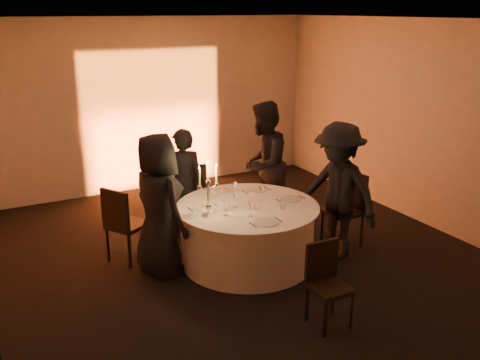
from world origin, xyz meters
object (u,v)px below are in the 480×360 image
guest_back_right (263,164)px  chair_back_left (189,193)px  chair_left (123,221)px  chair_right (348,205)px  guest_back_left (183,184)px  guest_left (158,205)px  chair_front (326,279)px  candelabra (208,194)px  guest_right (338,191)px  chair_back_right (267,185)px  coffee_cup (205,214)px  banquet_table (247,234)px

guest_back_right → chair_back_left: bearing=-50.0°
chair_left → chair_right: 3.00m
chair_left → guest_back_left: 1.09m
chair_left → guest_left: size_ratio=0.57×
chair_front → candelabra: candelabra is taller
guest_right → chair_right: bearing=103.6°
chair_front → chair_left: bearing=123.8°
chair_back_right → coffee_cup: (-1.60, -1.26, 0.26)m
banquet_table → guest_right: 1.28m
banquet_table → chair_front: 1.59m
guest_left → guest_back_left: guest_left is taller
guest_left → guest_right: (2.19, -0.62, 0.02)m
banquet_table → coffee_cup: coffee_cup is taller
candelabra → coffee_cup: bearing=-131.9°
chair_right → guest_back_left: bearing=-130.3°
chair_left → candelabra: bearing=-160.3°
guest_right → coffee_cup: size_ratio=16.25×
chair_back_right → guest_back_left: guest_back_left is taller
chair_back_right → guest_right: (0.14, -1.55, 0.35)m
chair_back_left → coffee_cup: (-0.34, -1.33, 0.21)m
chair_right → guest_back_right: (-0.65, 1.18, 0.36)m
guest_right → chair_left: bearing=-131.8°
chair_back_left → guest_left: 1.31m
chair_right → chair_front: chair_right is taller
chair_front → chair_right: bearing=47.3°
guest_back_right → banquet_table: bearing=12.4°
banquet_table → guest_back_left: bearing=109.8°
guest_back_left → coffee_cup: 1.22m
chair_back_left → guest_left: size_ratio=0.59×
chair_left → guest_back_right: 2.27m
chair_front → guest_back_right: 2.77m
chair_right → chair_front: size_ratio=1.17×
chair_left → guest_right: bearing=-144.3°
banquet_table → guest_left: size_ratio=1.03×
banquet_table → guest_back_right: guest_back_right is taller
chair_back_right → guest_back_right: (-0.15, -0.15, 0.39)m
chair_right → guest_right: (-0.36, -0.22, 0.32)m
guest_back_left → guest_right: 2.13m
guest_right → candelabra: size_ratio=2.73×
chair_back_right → chair_right: 1.42m
guest_back_right → guest_right: size_ratio=1.04×
banquet_table → guest_right: (1.12, -0.37, 0.51)m
chair_left → chair_back_right: size_ratio=1.04×
chair_back_right → chair_right: (0.49, -1.33, 0.03)m
chair_left → guest_right: 2.76m
chair_left → guest_back_right: guest_back_right is taller
chair_back_right → chair_right: size_ratio=0.95×
guest_back_left → guest_back_right: 1.25m
chair_back_left → chair_back_right: chair_back_left is taller
banquet_table → candelabra: candelabra is taller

